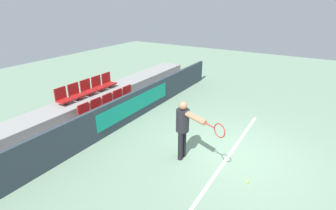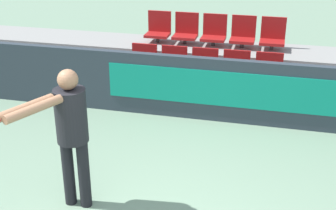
# 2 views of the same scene
# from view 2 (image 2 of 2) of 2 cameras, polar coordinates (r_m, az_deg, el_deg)

# --- Properties ---
(barrier_wall) EXTENTS (12.00, 0.14, 1.00)m
(barrier_wall) POSITION_cam_2_polar(r_m,az_deg,el_deg) (7.23, 3.50, 2.07)
(barrier_wall) COLOR #2D3842
(barrier_wall) RESTS_ON ground
(bleacher_tier_front) EXTENTS (11.60, 1.02, 0.35)m
(bleacher_tier_front) POSITION_cam_2_polar(r_m,az_deg,el_deg) (7.89, 4.16, 1.40)
(bleacher_tier_front) COLOR gray
(bleacher_tier_front) RESTS_ON ground
(bleacher_tier_middle) EXTENTS (11.60, 1.02, 0.71)m
(bleacher_tier_middle) POSITION_cam_2_polar(r_m,az_deg,el_deg) (8.78, 5.36, 4.90)
(bleacher_tier_middle) COLOR gray
(bleacher_tier_middle) RESTS_ON ground
(stadium_chair_0) EXTENTS (0.44, 0.37, 0.56)m
(stadium_chair_0) POSITION_cam_2_polar(r_m,az_deg,el_deg) (8.09, -3.02, 5.09)
(stadium_chair_0) COLOR #333333
(stadium_chair_0) RESTS_ON bleacher_tier_front
(stadium_chair_1) EXTENTS (0.44, 0.37, 0.56)m
(stadium_chair_1) POSITION_cam_2_polar(r_m,az_deg,el_deg) (7.96, 0.64, 4.81)
(stadium_chair_1) COLOR #333333
(stadium_chair_1) RESTS_ON bleacher_tier_front
(stadium_chair_2) EXTENTS (0.44, 0.37, 0.56)m
(stadium_chair_2) POSITION_cam_2_polar(r_m,az_deg,el_deg) (7.86, 4.40, 4.50)
(stadium_chair_2) COLOR #333333
(stadium_chair_2) RESTS_ON bleacher_tier_front
(stadium_chair_3) EXTENTS (0.44, 0.37, 0.56)m
(stadium_chair_3) POSITION_cam_2_polar(r_m,az_deg,el_deg) (7.80, 8.24, 4.16)
(stadium_chair_3) COLOR #333333
(stadium_chair_3) RESTS_ON bleacher_tier_front
(stadium_chair_4) EXTENTS (0.44, 0.37, 0.56)m
(stadium_chair_4) POSITION_cam_2_polar(r_m,az_deg,el_deg) (7.77, 12.12, 3.81)
(stadium_chair_4) COLOR #333333
(stadium_chair_4) RESTS_ON bleacher_tier_front
(stadium_chair_5) EXTENTS (0.44, 0.37, 0.56)m
(stadium_chair_5) POSITION_cam_2_polar(r_m,az_deg,el_deg) (8.93, -1.17, 9.25)
(stadium_chair_5) COLOR #333333
(stadium_chair_5) RESTS_ON bleacher_tier_middle
(stadium_chair_6) EXTENTS (0.44, 0.37, 0.56)m
(stadium_chair_6) POSITION_cam_2_polar(r_m,az_deg,el_deg) (8.82, 2.19, 9.05)
(stadium_chair_6) COLOR #333333
(stadium_chair_6) RESTS_ON bleacher_tier_middle
(stadium_chair_7) EXTENTS (0.44, 0.37, 0.56)m
(stadium_chair_7) POSITION_cam_2_polar(r_m,az_deg,el_deg) (8.73, 5.63, 8.80)
(stadium_chair_7) COLOR #333333
(stadium_chair_7) RESTS_ON bleacher_tier_middle
(stadium_chair_8) EXTENTS (0.44, 0.37, 0.56)m
(stadium_chair_8) POSITION_cam_2_polar(r_m,az_deg,el_deg) (8.67, 9.12, 8.53)
(stadium_chair_8) COLOR #333333
(stadium_chair_8) RESTS_ON bleacher_tier_middle
(stadium_chair_9) EXTENTS (0.44, 0.37, 0.56)m
(stadium_chair_9) POSITION_cam_2_polar(r_m,az_deg,el_deg) (8.65, 12.64, 8.21)
(stadium_chair_9) COLOR #333333
(stadium_chair_9) RESTS_ON bleacher_tier_middle
(tennis_player) EXTENTS (0.75, 1.47, 1.60)m
(tennis_player) POSITION_cam_2_polar(r_m,az_deg,el_deg) (4.96, -12.28, -2.61)
(tennis_player) COLOR black
(tennis_player) RESTS_ON ground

